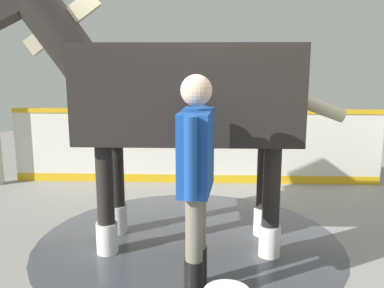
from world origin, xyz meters
name	(u,v)px	position (x,y,z in m)	size (l,w,h in m)	color
ground_plane	(230,245)	(0.00, 0.00, -0.01)	(16.00, 16.00, 0.02)	gray
wet_patch	(189,243)	(-0.29, -0.29, 0.00)	(3.03, 3.03, 0.00)	#42444C
barrier_wall	(196,149)	(-1.79, 1.19, 0.50)	(3.78, 3.82, 1.08)	silver
horse	(175,95)	(-0.38, -0.38, 1.47)	(2.53, 2.55, 2.62)	black
handler	(196,172)	(0.43, -0.87, 0.98)	(0.48, 0.55, 1.70)	black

